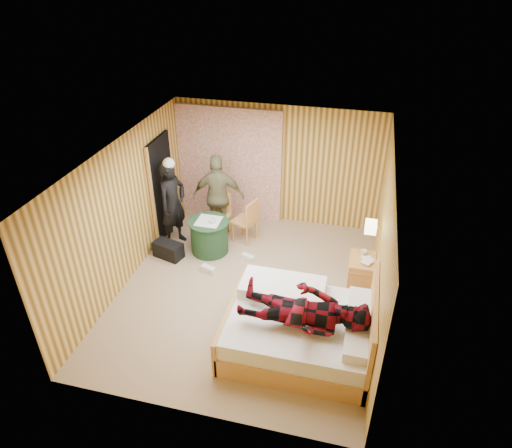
% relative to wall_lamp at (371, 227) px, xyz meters
% --- Properties ---
extents(floor, '(4.20, 5.00, 0.01)m').
position_rel_wall_lamp_xyz_m(floor, '(-1.92, -0.45, -1.30)').
color(floor, tan).
rests_on(floor, ground).
extents(ceiling, '(4.20, 5.00, 0.01)m').
position_rel_wall_lamp_xyz_m(ceiling, '(-1.92, -0.45, 1.20)').
color(ceiling, silver).
rests_on(ceiling, wall_back).
extents(wall_back, '(4.20, 0.02, 2.50)m').
position_rel_wall_lamp_xyz_m(wall_back, '(-1.92, 2.05, -0.05)').
color(wall_back, '#F3C75D').
rests_on(wall_back, floor).
extents(wall_left, '(0.02, 5.00, 2.50)m').
position_rel_wall_lamp_xyz_m(wall_left, '(-4.02, -0.45, -0.05)').
color(wall_left, '#F3C75D').
rests_on(wall_left, floor).
extents(wall_right, '(0.02, 5.00, 2.50)m').
position_rel_wall_lamp_xyz_m(wall_right, '(0.18, -0.45, -0.05)').
color(wall_right, '#F3C75D').
rests_on(wall_right, floor).
extents(curtain, '(2.20, 0.08, 2.40)m').
position_rel_wall_lamp_xyz_m(curtain, '(-2.92, 1.98, -0.10)').
color(curtain, white).
rests_on(curtain, floor).
extents(doorway, '(0.06, 0.90, 2.05)m').
position_rel_wall_lamp_xyz_m(doorway, '(-3.98, 0.95, -0.28)').
color(doorway, black).
rests_on(doorway, floor).
extents(wall_lamp, '(0.26, 0.24, 0.16)m').
position_rel_wall_lamp_xyz_m(wall_lamp, '(0.00, 0.00, 0.00)').
color(wall_lamp, gold).
rests_on(wall_lamp, wall_right).
extents(bed, '(2.12, 1.67, 1.15)m').
position_rel_wall_lamp_xyz_m(bed, '(-0.80, -1.48, -0.97)').
color(bed, '#E7BC5E').
rests_on(bed, floor).
extents(nightstand, '(0.45, 0.61, 0.58)m').
position_rel_wall_lamp_xyz_m(nightstand, '(-0.04, 0.12, -1.00)').
color(nightstand, '#E7BC5E').
rests_on(nightstand, floor).
extents(round_table, '(0.76, 0.76, 0.68)m').
position_rel_wall_lamp_xyz_m(round_table, '(-2.91, 0.53, -0.96)').
color(round_table, '#21482D').
rests_on(round_table, floor).
extents(chair_far, '(0.46, 0.46, 0.93)m').
position_rel_wall_lamp_xyz_m(chair_far, '(-2.90, 1.14, -0.76)').
color(chair_far, '#E7BC5E').
rests_on(chair_far, floor).
extents(chair_near, '(0.52, 0.52, 0.91)m').
position_rel_wall_lamp_xyz_m(chair_near, '(-2.29, 1.04, -0.77)').
color(chair_near, '#E7BC5E').
rests_on(chair_near, floor).
extents(duffel_bag, '(0.61, 0.43, 0.31)m').
position_rel_wall_lamp_xyz_m(duffel_bag, '(-3.61, 0.15, -1.15)').
color(duffel_bag, black).
rests_on(duffel_bag, floor).
extents(sneaker_left, '(0.29, 0.19, 0.12)m').
position_rel_wall_lamp_xyz_m(sneaker_left, '(-2.72, -0.13, -1.24)').
color(sneaker_left, white).
rests_on(sneaker_left, floor).
extents(sneaker_right, '(0.27, 0.18, 0.11)m').
position_rel_wall_lamp_xyz_m(sneaker_right, '(-2.12, 0.40, -1.24)').
color(sneaker_right, white).
rests_on(sneaker_right, floor).
extents(woman_standing, '(0.59, 0.73, 1.73)m').
position_rel_wall_lamp_xyz_m(woman_standing, '(-3.65, 0.65, -0.43)').
color(woman_standing, black).
rests_on(woman_standing, floor).
extents(man_at_table, '(1.07, 0.60, 1.72)m').
position_rel_wall_lamp_xyz_m(man_at_table, '(-2.91, 1.17, -0.44)').
color(man_at_table, '#6E6B49').
rests_on(man_at_table, floor).
extents(man_on_bed, '(0.86, 0.67, 1.77)m').
position_rel_wall_lamp_xyz_m(man_on_bed, '(-0.77, -1.71, -0.29)').
color(man_on_bed, maroon).
rests_on(man_on_bed, bed).
extents(book_lower, '(0.23, 0.27, 0.02)m').
position_rel_wall_lamp_xyz_m(book_lower, '(-0.04, 0.07, -0.71)').
color(book_lower, white).
rests_on(book_lower, nightstand).
extents(book_upper, '(0.25, 0.27, 0.02)m').
position_rel_wall_lamp_xyz_m(book_upper, '(-0.04, 0.07, -0.69)').
color(book_upper, white).
rests_on(book_upper, nightstand).
extents(cup_nightstand, '(0.13, 0.13, 0.09)m').
position_rel_wall_lamp_xyz_m(cup_nightstand, '(-0.04, 0.25, -0.67)').
color(cup_nightstand, white).
rests_on(cup_nightstand, nightstand).
extents(cup_table, '(0.13, 0.13, 0.10)m').
position_rel_wall_lamp_xyz_m(cup_table, '(-2.81, 0.48, -0.58)').
color(cup_table, white).
rests_on(cup_table, round_table).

